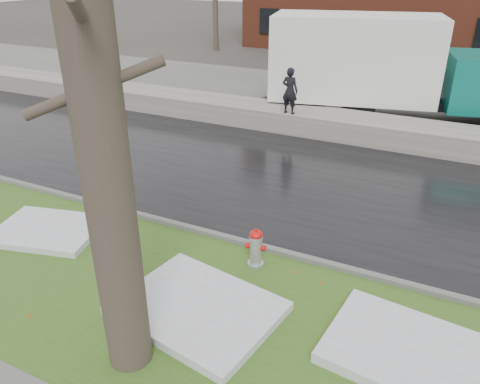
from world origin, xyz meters
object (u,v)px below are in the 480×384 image
at_px(tree, 95,95).
at_px(box_truck, 387,67).
at_px(fire_hydrant, 256,246).
at_px(worker, 290,91).

distance_m(tree, box_truck, 13.92).
relative_size(fire_hydrant, box_truck, 0.07).
xyz_separation_m(fire_hydrant, box_truck, (0.35, 10.72, 1.51)).
bearing_deg(fire_hydrant, tree, -110.67).
distance_m(tree, worker, 11.07).
distance_m(fire_hydrant, tree, 4.73).
bearing_deg(worker, box_truck, -124.06).
bearing_deg(worker, tree, 103.93).
height_order(tree, worker, tree).
bearing_deg(box_truck, fire_hydrant, -104.94).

